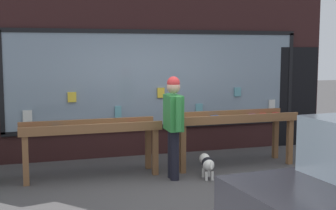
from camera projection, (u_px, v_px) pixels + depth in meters
ground_plane at (186, 188)px, 6.98m from camera, size 40.00×40.00×0.00m
shopfront_facade at (148, 69)px, 9.06m from camera, size 7.72×0.29×3.41m
display_table_left at (91, 133)px, 7.53m from camera, size 2.24×0.60×0.90m
display_table_right at (232, 123)px, 8.28m from camera, size 2.24×0.66×0.95m
person_browsing at (173, 120)px, 7.36m from camera, size 0.23×0.65×1.64m
small_dog at (207, 163)px, 7.49m from camera, size 0.24×0.57×0.36m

